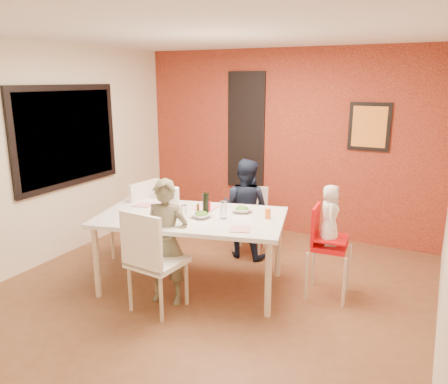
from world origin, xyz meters
The scene contains 34 objects.
ground centered at (0.00, 0.00, 0.00)m, with size 4.50×4.50×0.00m, color brown.
ceiling centered at (0.00, 0.00, 2.70)m, with size 4.50×4.50×0.02m, color white.
wall_back centered at (0.00, 2.25, 1.35)m, with size 4.50×0.02×2.70m, color #F1E6C7.
wall_front centered at (0.00, -2.25, 1.35)m, with size 4.50×0.02×2.70m, color #F1E6C7.
wall_left centered at (-2.25, 0.00, 1.35)m, with size 0.02×4.50×2.70m, color #F1E6C7.
brick_accent_wall centered at (0.00, 2.23, 1.35)m, with size 4.50×0.02×2.70m, color maroon.
picture_window_frame centered at (-2.22, 0.20, 1.55)m, with size 0.05×1.70×1.30m, color black.
picture_window_pane centered at (-2.21, 0.20, 1.55)m, with size 0.02×1.55×1.15m, color black.
glassblock_strip centered at (-0.60, 2.21, 1.50)m, with size 0.55×0.03×1.70m, color silver.
glassblock_surround centered at (-0.60, 2.21, 1.50)m, with size 0.60×0.03×1.76m, color black.
art_print_frame centered at (1.20, 2.21, 1.65)m, with size 0.54×0.03×0.64m, color black.
art_print_canvas centered at (1.20, 2.19, 1.65)m, with size 0.44×0.01×0.54m, color gold.
dining_table centered at (-0.24, -0.01, 0.76)m, with size 2.21×1.57×0.83m.
chair_near centered at (-0.30, -0.68, 0.59)m, with size 0.53×0.53×1.06m.
chair_far centered at (-0.09, 1.29, 0.48)m, with size 0.47×0.47×0.87m.
chair_left centered at (-1.23, 0.32, 0.59)m, with size 0.55×0.55×1.05m.
high_chair centered at (1.12, 0.46, 0.60)m, with size 0.45×0.45×0.99m.
child_near centered at (-0.29, -0.42, 0.65)m, with size 0.48×0.31×1.31m, color brown.
child_far centered at (-0.08, 1.05, 0.65)m, with size 0.63×0.49×1.30m, color black.
toddler centered at (1.15, 0.46, 0.90)m, with size 0.31×0.20×0.64m, color silver.
plate_near_left centered at (-0.60, -0.52, 0.84)m, with size 0.22×0.22×0.01m, color white.
plate_far_mid centered at (-0.24, 0.30, 0.84)m, with size 0.24×0.24×0.01m, color white.
plate_near_right centered at (0.43, -0.19, 0.84)m, with size 0.20×0.20×0.01m, color silver.
plate_far_left centered at (-0.94, 0.07, 0.84)m, with size 0.20×0.20×0.01m, color white.
salad_bowl_a centered at (-0.10, -0.03, 0.86)m, with size 0.21×0.21×0.05m, color white.
salad_bowl_b centered at (0.20, 0.35, 0.86)m, with size 0.22×0.22×0.05m, color silver.
wine_bottle centered at (-0.10, 0.06, 0.96)m, with size 0.07×0.07×0.25m, color black.
wine_glass_a centered at (-0.19, -0.23, 0.92)m, with size 0.06×0.06×0.18m, color white.
wine_glass_b centered at (0.12, 0.05, 0.93)m, with size 0.07×0.07×0.19m, color silver.
paper_towel_roll centered at (-0.44, -0.06, 0.98)m, with size 0.13×0.13×0.29m, color white.
condiment_red centered at (-0.07, 0.07, 0.91)m, with size 0.04×0.04×0.15m, color red.
condiment_green centered at (-0.09, 0.09, 0.90)m, with size 0.04×0.04×0.14m, color #2B6D24.
condiment_brown centered at (-0.18, 0.03, 0.90)m, with size 0.03×0.03×0.13m, color brown.
sippy_cup centered at (0.54, 0.26, 0.89)m, with size 0.06×0.06×0.11m, color orange.
Camera 1 is at (2.13, -3.87, 2.27)m, focal length 35.00 mm.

